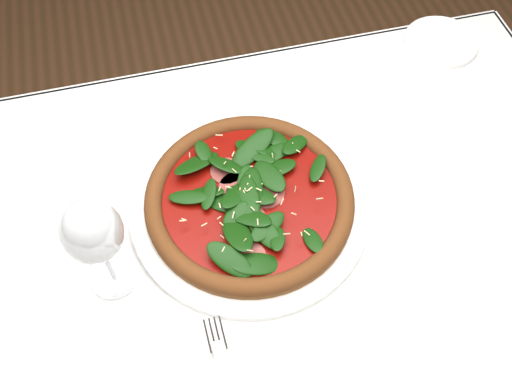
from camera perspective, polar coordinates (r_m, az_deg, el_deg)
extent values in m
cube|color=silver|center=(0.86, -0.48, -6.59)|extent=(1.20, 0.80, 0.04)
cylinder|color=#482C1D|center=(1.49, 16.88, 3.21)|extent=(0.06, 0.06, 0.71)
cube|color=silver|center=(1.16, -5.26, 8.72)|extent=(1.20, 0.01, 0.22)
cylinder|color=white|center=(0.88, -0.65, -1.34)|extent=(0.37, 0.37, 0.01)
torus|color=white|center=(0.88, -0.65, -1.19)|extent=(0.37, 0.37, 0.01)
cylinder|color=brown|center=(0.87, -0.66, -0.94)|extent=(0.37, 0.37, 0.01)
torus|color=#9B5223|center=(0.86, -0.66, -0.64)|extent=(0.37, 0.37, 0.03)
cylinder|color=#810404|center=(0.86, -0.66, -0.64)|extent=(0.31, 0.31, 0.00)
cylinder|color=#9E4D3F|center=(0.86, -0.66, -0.49)|extent=(0.27, 0.27, 0.00)
ellipsoid|color=#103C0B|center=(0.85, -0.67, -0.10)|extent=(0.29, 0.29, 0.03)
cylinder|color=beige|center=(0.84, -0.67, 0.13)|extent=(0.27, 0.27, 0.00)
cylinder|color=silver|center=(0.85, -13.92, -8.30)|extent=(0.07, 0.07, 0.00)
cylinder|color=silver|center=(0.81, -14.62, -6.85)|extent=(0.01, 0.01, 0.09)
ellipsoid|color=silver|center=(0.73, -16.08, -3.77)|extent=(0.08, 0.08, 0.10)
cube|color=silver|center=(0.78, -4.11, -14.00)|extent=(0.03, 0.05, 0.00)
cylinder|color=white|center=(1.17, 18.01, 14.08)|extent=(0.14, 0.14, 0.01)
torus|color=white|center=(1.17, 18.05, 14.18)|extent=(0.14, 0.14, 0.01)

